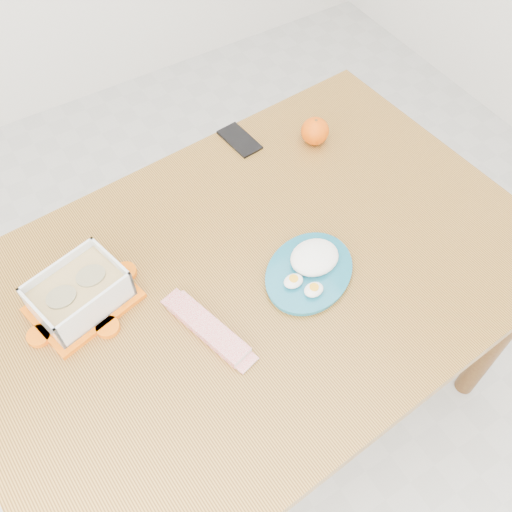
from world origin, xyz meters
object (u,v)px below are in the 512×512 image
food_container (79,293)px  orange_fruit (315,131)px  smartphone (240,140)px  dining_table (256,293)px  rice_plate (311,266)px

food_container → orange_fruit: size_ratio=3.34×
food_container → smartphone: 0.61m
dining_table → food_container: size_ratio=5.53×
food_container → dining_table: bearing=-32.5°
rice_plate → smartphone: (0.08, 0.45, -0.02)m
food_container → smartphone: food_container is taller
smartphone → rice_plate: bearing=-106.3°
food_container → smartphone: size_ratio=1.96×
orange_fruit → smartphone: orange_fruit is taller
food_container → orange_fruit: (0.72, 0.16, -0.01)m
orange_fruit → dining_table: bearing=-141.9°
rice_plate → smartphone: size_ratio=2.42×
dining_table → orange_fruit: size_ratio=18.48×
orange_fruit → smartphone: (-0.17, 0.11, -0.03)m
rice_plate → food_container: bearing=132.2°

